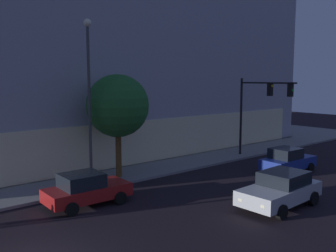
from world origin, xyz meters
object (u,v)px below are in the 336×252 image
(traffic_light_far_corner, at_px, (261,101))
(sidewalk_tree, at_px, (118,106))
(modern_building, at_px, (76,49))
(car_blue, at_px, (287,160))
(car_red, at_px, (86,189))
(street_lamp_sidewalk, at_px, (89,85))
(car_silver, at_px, (281,189))

(traffic_light_far_corner, bearing_deg, sidewalk_tree, 169.15)
(modern_building, xyz_separation_m, car_blue, (4.49, -21.14, -8.32))
(sidewalk_tree, xyz_separation_m, car_blue, (9.41, -5.75, -3.70))
(car_red, height_order, car_blue, car_blue)
(traffic_light_far_corner, relative_size, sidewalk_tree, 0.96)
(modern_building, xyz_separation_m, car_red, (-8.77, -18.49, -8.32))
(modern_building, relative_size, traffic_light_far_corner, 5.87)
(street_lamp_sidewalk, relative_size, sidewalk_tree, 1.47)
(modern_building, relative_size, car_blue, 8.73)
(traffic_light_far_corner, height_order, car_silver, traffic_light_far_corner)
(sidewalk_tree, bearing_deg, car_silver, -70.49)
(sidewalk_tree, height_order, car_blue, sidewalk_tree)
(traffic_light_far_corner, relative_size, car_blue, 1.49)
(traffic_light_far_corner, xyz_separation_m, street_lamp_sidewalk, (-13.42, 1.60, 1.31))
(car_red, height_order, car_silver, car_silver)
(traffic_light_far_corner, xyz_separation_m, car_blue, (-1.83, -3.60, -3.70))
(traffic_light_far_corner, height_order, car_blue, traffic_light_far_corner)
(car_blue, bearing_deg, traffic_light_far_corner, 63.05)
(car_red, bearing_deg, modern_building, 64.64)
(traffic_light_far_corner, height_order, car_red, traffic_light_far_corner)
(traffic_light_far_corner, bearing_deg, car_silver, -138.14)
(car_blue, bearing_deg, modern_building, 101.98)
(modern_building, bearing_deg, car_red, -115.36)
(car_silver, bearing_deg, modern_building, 86.20)
(modern_building, bearing_deg, car_blue, -78.02)
(modern_building, height_order, car_blue, modern_building)
(sidewalk_tree, bearing_deg, modern_building, 72.25)
(car_silver, bearing_deg, street_lamp_sidewalk, 122.08)
(car_red, distance_m, car_silver, 9.43)
(modern_building, bearing_deg, car_silver, -93.80)
(sidewalk_tree, distance_m, car_blue, 11.63)
(car_red, bearing_deg, traffic_light_far_corner, 3.63)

